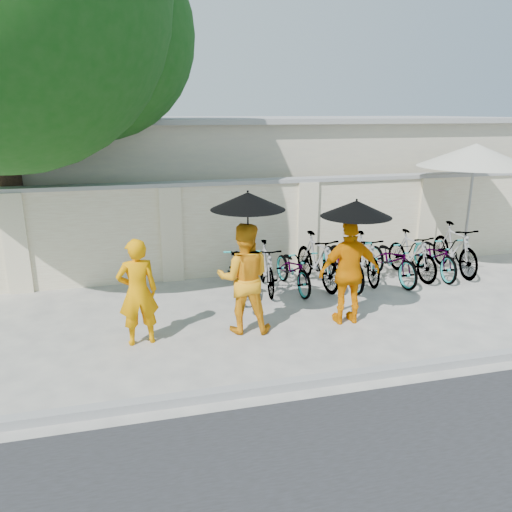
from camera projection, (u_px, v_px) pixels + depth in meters
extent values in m
plane|color=beige|center=(253.00, 335.00, 8.08)|extent=(80.00, 80.00, 0.00)
cube|color=gray|center=(285.00, 385.00, 6.48)|extent=(40.00, 0.16, 0.12)
cube|color=#EDE6C6|center=(262.00, 228.00, 11.01)|extent=(20.00, 0.30, 2.00)
cube|color=beige|center=(262.00, 178.00, 14.62)|extent=(14.00, 6.00, 3.20)
cylinder|color=#503526|center=(6.00, 177.00, 10.10)|extent=(0.60, 0.60, 4.40)
sphere|color=#1D4716|center=(91.00, 34.00, 9.52)|extent=(4.00, 4.00, 4.00)
imported|color=#F49500|center=(138.00, 292.00, 7.57)|extent=(0.66, 0.48, 1.68)
imported|color=orange|center=(244.00, 278.00, 8.00)|extent=(1.01, 0.87, 1.81)
cylinder|color=black|center=(248.00, 237.00, 7.75)|extent=(0.02, 0.02, 1.15)
cone|color=black|center=(248.00, 201.00, 7.59)|extent=(1.16, 1.16, 0.27)
imported|color=orange|center=(349.00, 272.00, 8.33)|extent=(1.07, 0.49, 1.79)
cylinder|color=black|center=(355.00, 238.00, 8.09)|extent=(0.02, 0.02, 0.98)
cone|color=black|center=(356.00, 209.00, 7.96)|extent=(1.15, 1.15, 0.26)
cylinder|color=gray|center=(461.00, 269.00, 11.27)|extent=(0.54, 0.54, 0.11)
cylinder|color=gray|center=(468.00, 216.00, 10.93)|extent=(0.06, 0.06, 2.54)
cone|color=beige|center=(475.00, 155.00, 10.56)|extent=(2.60, 2.60, 0.48)
imported|color=gray|center=(240.00, 268.00, 9.81)|extent=(0.92, 2.02, 1.02)
imported|color=gray|center=(266.00, 267.00, 9.95)|extent=(0.62, 1.67, 0.98)
imported|color=gray|center=(293.00, 269.00, 10.03)|extent=(0.73, 1.72, 0.88)
imported|color=gray|center=(317.00, 260.00, 10.24)|extent=(0.72, 1.86, 1.09)
imported|color=gray|center=(343.00, 261.00, 10.32)|extent=(0.74, 1.95, 1.02)
imported|color=gray|center=(365.00, 257.00, 10.56)|extent=(0.63, 1.73, 1.01)
imported|color=gray|center=(392.00, 259.00, 10.53)|extent=(0.78, 1.86, 0.95)
imported|color=gray|center=(412.00, 255.00, 10.78)|extent=(0.65, 1.71, 1.00)
imported|color=gray|center=(435.00, 255.00, 10.89)|extent=(0.72, 1.80, 0.93)
imported|color=gray|center=(455.00, 248.00, 11.08)|extent=(0.67, 1.87, 1.10)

